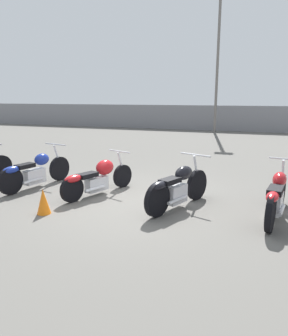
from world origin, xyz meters
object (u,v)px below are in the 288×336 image
at_px(light_pole_left, 218,53).
at_px(motorcycle_slot_3, 178,187).
at_px(motorcycle_slot_2, 98,177).
at_px(traffic_cone_far, 43,201).
at_px(motorcycle_slot_4, 277,196).
at_px(motorcycle_slot_1, 35,171).

xyz_separation_m(light_pole_left, motorcycle_slot_3, (1.09, -14.45, -4.28)).
xyz_separation_m(motorcycle_slot_2, traffic_cone_far, (-0.42, -1.49, -0.16)).
relative_size(motorcycle_slot_4, traffic_cone_far, 4.33).
bearing_deg(motorcycle_slot_4, traffic_cone_far, -154.38).
bearing_deg(motorcycle_slot_3, traffic_cone_far, -131.98).
bearing_deg(motorcycle_slot_3, motorcycle_slot_1, -163.70).
relative_size(motorcycle_slot_2, traffic_cone_far, 4.09).
height_order(motorcycle_slot_3, motorcycle_slot_4, motorcycle_slot_3).
relative_size(motorcycle_slot_1, motorcycle_slot_2, 1.06).
distance_m(motorcycle_slot_2, motorcycle_slot_3, 1.97).
xyz_separation_m(motorcycle_slot_1, motorcycle_slot_3, (3.68, -0.35, 0.02)).
relative_size(motorcycle_slot_2, motorcycle_slot_4, 0.94).
bearing_deg(light_pole_left, motorcycle_slot_1, -100.41).
relative_size(light_pole_left, traffic_cone_far, 16.26).
relative_size(motorcycle_slot_1, traffic_cone_far, 4.35).
height_order(motorcycle_slot_1, traffic_cone_far, motorcycle_slot_1).
distance_m(motorcycle_slot_2, motorcycle_slot_4, 3.81).
distance_m(motorcycle_slot_1, motorcycle_slot_3, 3.70).
bearing_deg(traffic_cone_far, motorcycle_slot_3, 26.35).
height_order(motorcycle_slot_1, motorcycle_slot_4, motorcycle_slot_4).
relative_size(light_pole_left, motorcycle_slot_3, 4.15).
distance_m(light_pole_left, motorcycle_slot_1, 14.98).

